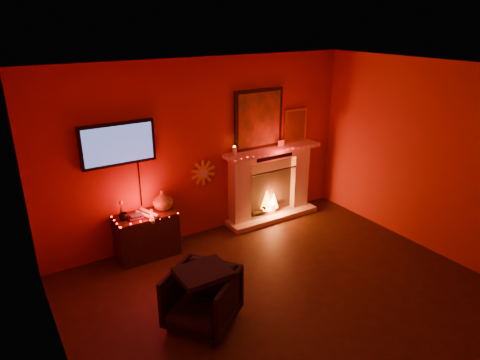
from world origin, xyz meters
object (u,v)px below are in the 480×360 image
(console_table, at_px, (148,231))
(armchair, at_px, (202,298))
(fireplace, at_px, (270,177))
(tv, at_px, (118,144))
(sunburst_clock, at_px, (203,173))

(console_table, bearing_deg, armchair, -90.93)
(fireplace, relative_size, console_table, 2.31)
(fireplace, distance_m, console_table, 2.23)
(tv, bearing_deg, sunburst_clock, 1.24)
(fireplace, height_order, tv, fireplace)
(fireplace, distance_m, sunburst_clock, 1.23)
(tv, distance_m, console_table, 1.31)
(armchair, bearing_deg, sunburst_clock, 115.74)
(tv, relative_size, sunburst_clock, 3.10)
(console_table, height_order, armchair, console_table)
(sunburst_clock, distance_m, armchair, 2.29)
(fireplace, bearing_deg, armchair, -140.50)
(fireplace, bearing_deg, tv, 178.50)
(sunburst_clock, height_order, armchair, sunburst_clock)
(console_table, bearing_deg, tv, 140.97)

